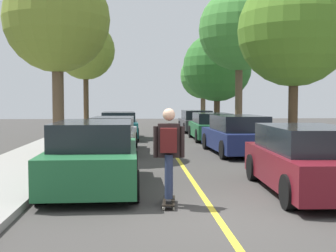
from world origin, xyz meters
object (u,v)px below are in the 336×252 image
Objects in this scene: street_tree_left_nearest at (57,20)px; skateboarder at (169,149)px; parked_car_left_near at (112,135)px; street_tree_right_far at (217,67)px; parked_car_right_farthest at (196,121)px; skateboard at (169,201)px; parked_car_right_nearest at (309,160)px; street_tree_right_near at (239,30)px; parked_car_left_far at (119,126)px; street_tree_right_nearest at (294,31)px; parked_car_right_near at (237,135)px; street_tree_left_near at (86,51)px; parked_car_left_nearest at (94,155)px; street_tree_right_farthest at (203,76)px; parked_car_right_far at (212,127)px.

street_tree_left_nearest is 3.69× the size of skateboarder.
parked_car_left_near is 0.68× the size of street_tree_right_far.
skateboarder is (-4.78, -21.61, -3.12)m from street_tree_right_far.
parked_car_right_farthest is 4.58m from street_tree_right_far.
parked_car_left_near is 5.07× the size of skateboard.
street_tree_right_near is at bearing 83.05° from parked_car_right_nearest.
parked_car_right_nearest is 0.69× the size of street_tree_right_far.
street_tree_right_nearest reaches higher than parked_car_left_far.
parked_car_left_near is at bearing -135.25° from street_tree_right_near.
skateboarder is at bearing -102.47° from street_tree_right_far.
skateboard is (-4.78, -15.08, -5.57)m from street_tree_right_near.
street_tree_right_far is at bearing 90.00° from street_tree_right_near.
parked_car_right_near reaches higher than parked_car_right_farthest.
street_tree_left_near is 15.94m from skateboarder.
parked_car_left_far is (0.00, 12.62, -0.06)m from parked_car_left_nearest.
parked_car_right_nearest is 3.28m from skateboard.
parked_car_left_near is 7.65m from street_tree_left_near.
parked_car_right_farthest is at bearing -101.08° from street_tree_right_farthest.
street_tree_right_farthest reaches higher than parked_car_right_near.
street_tree_right_near is at bearing 72.46° from skateboarder.
parked_car_left_nearest is 1.09× the size of parked_car_right_farthest.
street_tree_left_near reaches higher than parked_car_right_near.
street_tree_right_nearest is (6.33, 5.00, 3.61)m from parked_car_left_nearest.
street_tree_right_farthest is (8.04, 12.80, -0.57)m from street_tree_left_near.
parked_car_right_far is (-0.00, 12.46, -0.04)m from parked_car_right_nearest.
street_tree_right_near reaches higher than street_tree_right_farthest.
street_tree_left_nearest is at bearing -103.17° from parked_car_left_far.
parked_car_left_near is at bearing -89.99° from parked_car_left_far.
parked_car_left_far is 0.57× the size of street_tree_right_near.
street_tree_right_near is 6.65m from street_tree_right_far.
parked_car_left_near is at bearing -74.89° from street_tree_left_near.
street_tree_right_nearest is at bearing -1.97° from street_tree_left_nearest.
parked_car_left_far is at bearing 108.95° from parked_car_right_nearest.
parked_car_right_farthest is 0.65× the size of street_tree_left_nearest.
street_tree_right_near is at bearing 44.81° from street_tree_left_nearest.
parked_car_left_far is 0.71× the size of street_tree_right_nearest.
street_tree_right_farthest is at bearing 83.25° from parked_car_right_far.
street_tree_right_near is at bearing -90.00° from street_tree_right_farthest.
street_tree_right_near reaches higher than parked_car_left_far.
parked_car_right_far is at bearing 45.24° from street_tree_left_nearest.
parked_car_right_far is 0.68× the size of street_tree_right_far.
street_tree_right_near is (1.72, 1.61, 4.99)m from parked_car_right_far.
parked_car_right_near is 14.29m from street_tree_right_far.
parked_car_left_far is at bearing -115.04° from street_tree_right_farthest.
parked_car_right_far is 7.80m from street_tree_right_nearest.
street_tree_right_farthest is (1.72, 8.77, 3.29)m from parked_car_right_farthest.
parked_car_left_far is (-0.00, 5.62, 0.02)m from parked_car_left_near.
parked_car_left_near is 0.99× the size of parked_car_left_far.
skateboarder is at bearing -102.77° from parked_car_right_far.
skateboarder reaches higher than parked_car_left_nearest.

